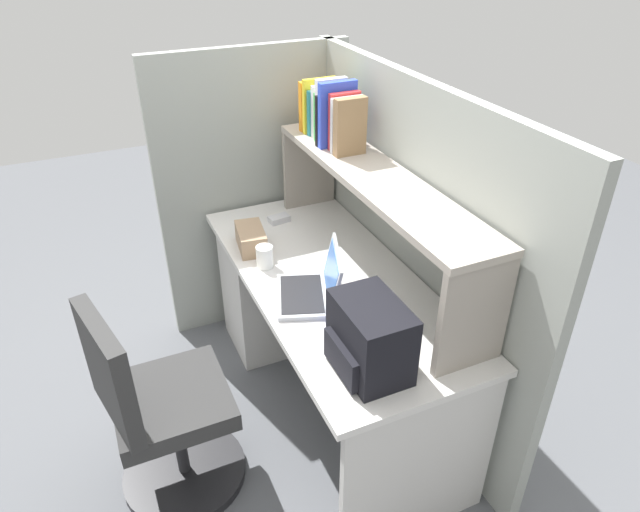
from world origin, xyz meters
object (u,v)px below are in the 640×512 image
Objects in this scene: laptop at (314,287)px; computer_mouse at (279,219)px; snack_canister at (342,317)px; office_chair at (160,417)px; backpack at (369,338)px; tissue_box at (251,238)px; paper_cup at (265,257)px.

laptop is 3.63× the size of computer_mouse.
snack_canister is 0.14× the size of office_chair.
tissue_box is (-0.95, -0.11, -0.08)m from backpack.
computer_mouse is at bearing 174.31° from snack_canister.
snack_canister is (0.55, 0.12, 0.01)m from paper_cup.
laptop is at bearing -15.67° from computer_mouse.
office_chair is (-0.18, -0.70, -0.40)m from snack_canister.
computer_mouse is at bearing 151.01° from paper_cup.
backpack is 0.78m from paper_cup.
paper_cup is (0.37, -0.21, 0.03)m from computer_mouse.
office_chair reaches higher than tissue_box.
paper_cup is at bearing -36.24° from computer_mouse.
backpack is at bearing 8.13° from paper_cup.
tissue_box is at bearing -178.74° from paper_cup.
laptop is at bearing -97.70° from office_chair.
laptop is 0.24m from snack_canister.
backpack reaches higher than paper_cup.
paper_cup is 0.46× the size of tissue_box.
office_chair is at bearing -104.09° from snack_canister.
snack_canister is at bearing -116.92° from office_chair.
tissue_box is (-0.49, -0.11, -0.00)m from laptop.
paper_cup reaches higher than tissue_box.
office_chair is at bearing -84.87° from laptop.
backpack reaches higher than computer_mouse.
snack_canister is at bearing 178.51° from backpack.
computer_mouse is at bearing 175.12° from backpack.
tissue_box is at bearing -167.38° from laptop.
tissue_box is at bearing -55.26° from computer_mouse.
laptop is 0.41× the size of office_chair.
paper_cup is (-0.77, -0.11, -0.08)m from backpack.
laptop reaches higher than office_chair.
backpack is 2.88× the size of computer_mouse.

